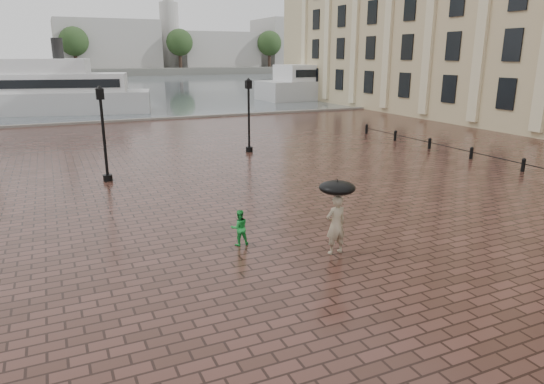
{
  "coord_description": "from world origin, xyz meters",
  "views": [
    {
      "loc": [
        -8.17,
        -14.04,
        5.91
      ],
      "look_at": [
        -1.61,
        0.39,
        1.4
      ],
      "focal_mm": 32.0,
      "sensor_mm": 36.0,
      "label": 1
    }
  ],
  "objects_px": {
    "street_lamps": "(112,119)",
    "ferry_near": "(34,91)",
    "ferry_far": "(347,79)",
    "child_pedestrian": "(239,228)",
    "adult_pedestrian": "(336,225)"
  },
  "relations": [
    {
      "from": "street_lamps",
      "to": "ferry_near",
      "type": "bearing_deg",
      "value": 99.55
    },
    {
      "from": "ferry_near",
      "to": "adult_pedestrian",
      "type": "bearing_deg",
      "value": -66.96
    },
    {
      "from": "adult_pedestrian",
      "to": "child_pedestrian",
      "type": "relative_size",
      "value": 1.57
    },
    {
      "from": "street_lamps",
      "to": "ferry_near",
      "type": "height_order",
      "value": "ferry_near"
    },
    {
      "from": "child_pedestrian",
      "to": "ferry_far",
      "type": "bearing_deg",
      "value": -121.39
    },
    {
      "from": "child_pedestrian",
      "to": "ferry_near",
      "type": "height_order",
      "value": "ferry_near"
    },
    {
      "from": "adult_pedestrian",
      "to": "child_pedestrian",
      "type": "xyz_separation_m",
      "value": [
        -2.43,
        1.85,
        -0.34
      ]
    },
    {
      "from": "street_lamps",
      "to": "adult_pedestrian",
      "type": "relative_size",
      "value": 8.33
    },
    {
      "from": "adult_pedestrian",
      "to": "ferry_near",
      "type": "distance_m",
      "value": 45.15
    },
    {
      "from": "street_lamps",
      "to": "ferry_far",
      "type": "xyz_separation_m",
      "value": [
        35.65,
        30.23,
        0.25
      ]
    },
    {
      "from": "child_pedestrian",
      "to": "street_lamps",
      "type": "bearing_deg",
      "value": -78.17
    },
    {
      "from": "child_pedestrian",
      "to": "ferry_near",
      "type": "distance_m",
      "value": 42.91
    },
    {
      "from": "ferry_near",
      "to": "child_pedestrian",
      "type": "bearing_deg",
      "value": -69.66
    },
    {
      "from": "child_pedestrian",
      "to": "ferry_far",
      "type": "xyz_separation_m",
      "value": [
        33.75,
        45.92,
        1.99
      ]
    },
    {
      "from": "street_lamps",
      "to": "ferry_far",
      "type": "height_order",
      "value": "ferry_far"
    }
  ]
}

